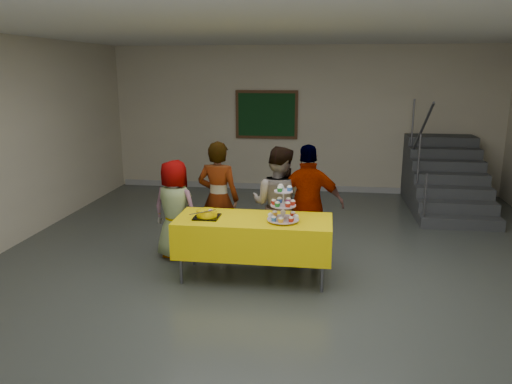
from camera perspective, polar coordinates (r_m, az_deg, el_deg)
room_shell at (r=5.47m, az=2.99°, el=9.76°), size 10.00×10.04×3.02m
bake_table at (r=6.09m, az=-0.27°, el=-4.97°), size 1.88×0.78×0.77m
cupcake_stand at (r=5.86m, az=3.13°, el=-1.87°), size 0.38×0.38×0.44m
bear_cake at (r=6.07m, az=-5.64°, el=-2.40°), size 0.32×0.36×0.12m
schoolchild_a at (r=6.82m, az=-9.23°, el=-2.00°), size 0.75×0.58×1.36m
schoolchild_b at (r=6.84m, az=-4.32°, el=-0.77°), size 0.62×0.45×1.59m
schoolchild_c at (r=6.60m, az=2.56°, el=-1.45°), size 0.89×0.78×1.56m
schoolchild_d at (r=6.53m, az=6.01°, el=-1.51°), size 0.98×0.52×1.59m
staircase at (r=10.00m, az=20.68°, el=1.24°), size 1.30×2.40×2.04m
noticeboard at (r=10.49m, az=1.21°, el=8.83°), size 1.30×0.05×1.00m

